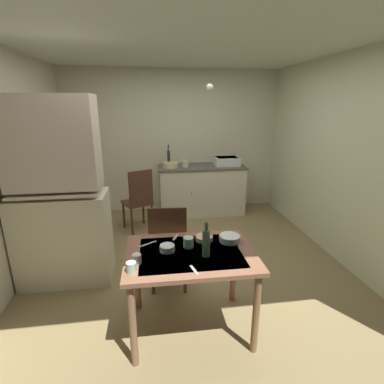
{
  "coord_description": "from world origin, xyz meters",
  "views": [
    {
      "loc": [
        -0.41,
        -3.24,
        1.94
      ],
      "look_at": [
        0.04,
        -0.04,
        0.94
      ],
      "focal_mm": 26.79,
      "sensor_mm": 36.0,
      "label": 1
    }
  ],
  "objects_px": {
    "hand_pump": "(169,157)",
    "mug_dark": "(188,242)",
    "mixing_bowl_counter": "(170,165)",
    "serving_bowl_wide": "(204,238)",
    "chair_far_side": "(168,246)",
    "chair_by_counter": "(139,200)",
    "hutch_cabinet": "(59,201)",
    "glass_bottle": "(206,242)",
    "dining_table": "(191,263)",
    "sink_basin": "(227,161)"
  },
  "relations": [
    {
      "from": "hand_pump",
      "to": "mug_dark",
      "type": "xyz_separation_m",
      "value": [
        -0.02,
        -2.8,
        -0.24
      ]
    },
    {
      "from": "hand_pump",
      "to": "mug_dark",
      "type": "distance_m",
      "value": 2.81
    },
    {
      "from": "hand_pump",
      "to": "chair_far_side",
      "type": "xyz_separation_m",
      "value": [
        -0.16,
        -2.28,
        -0.54
      ]
    },
    {
      "from": "chair_by_counter",
      "to": "glass_bottle",
      "type": "height_order",
      "value": "glass_bottle"
    },
    {
      "from": "chair_far_side",
      "to": "serving_bowl_wide",
      "type": "bearing_deg",
      "value": -54.37
    },
    {
      "from": "mixing_bowl_counter",
      "to": "dining_table",
      "type": "bearing_deg",
      "value": -90.62
    },
    {
      "from": "hand_pump",
      "to": "mug_dark",
      "type": "height_order",
      "value": "hand_pump"
    },
    {
      "from": "mixing_bowl_counter",
      "to": "hand_pump",
      "type": "bearing_deg",
      "value": 102.12
    },
    {
      "from": "hutch_cabinet",
      "to": "hand_pump",
      "type": "bearing_deg",
      "value": 56.3
    },
    {
      "from": "dining_table",
      "to": "glass_bottle",
      "type": "distance_m",
      "value": 0.27
    },
    {
      "from": "chair_far_side",
      "to": "chair_by_counter",
      "type": "bearing_deg",
      "value": 103.03
    },
    {
      "from": "chair_far_side",
      "to": "chair_by_counter",
      "type": "height_order",
      "value": "chair_by_counter"
    },
    {
      "from": "mixing_bowl_counter",
      "to": "chair_by_counter",
      "type": "relative_size",
      "value": 0.26
    },
    {
      "from": "chair_far_side",
      "to": "chair_by_counter",
      "type": "relative_size",
      "value": 0.98
    },
    {
      "from": "sink_basin",
      "to": "mixing_bowl_counter",
      "type": "bearing_deg",
      "value": -177.19
    },
    {
      "from": "hand_pump",
      "to": "glass_bottle",
      "type": "height_order",
      "value": "hand_pump"
    },
    {
      "from": "chair_by_counter",
      "to": "mug_dark",
      "type": "relative_size",
      "value": 11.14
    },
    {
      "from": "mixing_bowl_counter",
      "to": "serving_bowl_wide",
      "type": "xyz_separation_m",
      "value": [
        0.12,
        -2.61,
        -0.14
      ]
    },
    {
      "from": "hutch_cabinet",
      "to": "hand_pump",
      "type": "height_order",
      "value": "hutch_cabinet"
    },
    {
      "from": "mug_dark",
      "to": "chair_by_counter",
      "type": "bearing_deg",
      "value": 103.68
    },
    {
      "from": "chair_far_side",
      "to": "serving_bowl_wide",
      "type": "xyz_separation_m",
      "value": [
        0.3,
        -0.42,
        0.28
      ]
    },
    {
      "from": "mixing_bowl_counter",
      "to": "chair_far_side",
      "type": "distance_m",
      "value": 2.23
    },
    {
      "from": "hand_pump",
      "to": "chair_far_side",
      "type": "bearing_deg",
      "value": -94.03
    },
    {
      "from": "mixing_bowl_counter",
      "to": "chair_far_side",
      "type": "relative_size",
      "value": 0.27
    },
    {
      "from": "mug_dark",
      "to": "glass_bottle",
      "type": "bearing_deg",
      "value": -54.83
    },
    {
      "from": "chair_by_counter",
      "to": "glass_bottle",
      "type": "distance_m",
      "value": 2.37
    },
    {
      "from": "chair_by_counter",
      "to": "mixing_bowl_counter",
      "type": "bearing_deg",
      "value": 48.88
    },
    {
      "from": "hutch_cabinet",
      "to": "glass_bottle",
      "type": "bearing_deg",
      "value": -36.56
    },
    {
      "from": "sink_basin",
      "to": "hand_pump",
      "type": "distance_m",
      "value": 1.04
    },
    {
      "from": "hand_pump",
      "to": "serving_bowl_wide",
      "type": "bearing_deg",
      "value": -87.02
    },
    {
      "from": "mixing_bowl_counter",
      "to": "glass_bottle",
      "type": "distance_m",
      "value": 2.88
    },
    {
      "from": "dining_table",
      "to": "chair_far_side",
      "type": "bearing_deg",
      "value": 103.85
    },
    {
      "from": "hutch_cabinet",
      "to": "serving_bowl_wide",
      "type": "relative_size",
      "value": 13.02
    },
    {
      "from": "hutch_cabinet",
      "to": "chair_far_side",
      "type": "xyz_separation_m",
      "value": [
        1.13,
        -0.34,
        -0.45
      ]
    },
    {
      "from": "glass_bottle",
      "to": "hutch_cabinet",
      "type": "bearing_deg",
      "value": 143.44
    },
    {
      "from": "chair_far_side",
      "to": "glass_bottle",
      "type": "height_order",
      "value": "glass_bottle"
    },
    {
      "from": "mug_dark",
      "to": "glass_bottle",
      "type": "height_order",
      "value": "glass_bottle"
    },
    {
      "from": "chair_by_counter",
      "to": "serving_bowl_wide",
      "type": "xyz_separation_m",
      "value": [
        0.66,
        -1.98,
        0.26
      ]
    },
    {
      "from": "hutch_cabinet",
      "to": "serving_bowl_wide",
      "type": "xyz_separation_m",
      "value": [
        1.43,
        -0.76,
        -0.17
      ]
    },
    {
      "from": "chair_by_counter",
      "to": "glass_bottle",
      "type": "relative_size",
      "value": 3.37
    },
    {
      "from": "serving_bowl_wide",
      "to": "hutch_cabinet",
      "type": "bearing_deg",
      "value": 151.94
    },
    {
      "from": "serving_bowl_wide",
      "to": "chair_far_side",
      "type": "bearing_deg",
      "value": 125.63
    },
    {
      "from": "sink_basin",
      "to": "hand_pump",
      "type": "relative_size",
      "value": 1.13
    },
    {
      "from": "sink_basin",
      "to": "dining_table",
      "type": "bearing_deg",
      "value": -110.21
    },
    {
      "from": "hand_pump",
      "to": "chair_by_counter",
      "type": "height_order",
      "value": "hand_pump"
    },
    {
      "from": "hutch_cabinet",
      "to": "dining_table",
      "type": "distance_m",
      "value": 1.63
    },
    {
      "from": "chair_by_counter",
      "to": "serving_bowl_wide",
      "type": "relative_size",
      "value": 6.4
    },
    {
      "from": "hand_pump",
      "to": "mug_dark",
      "type": "relative_size",
      "value": 4.34
    },
    {
      "from": "dining_table",
      "to": "sink_basin",
      "type": "bearing_deg",
      "value": 69.79
    },
    {
      "from": "dining_table",
      "to": "chair_by_counter",
      "type": "xyz_separation_m",
      "value": [
        -0.51,
        2.18,
        -0.14
      ]
    }
  ]
}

